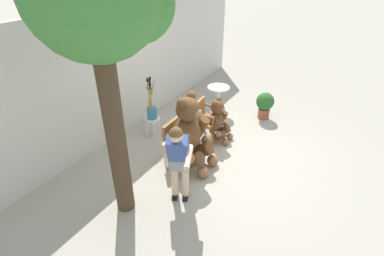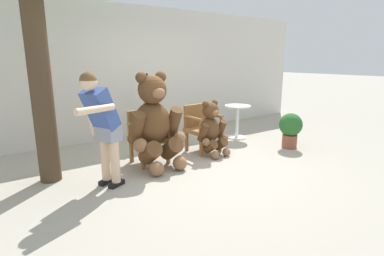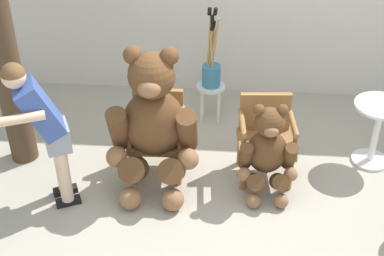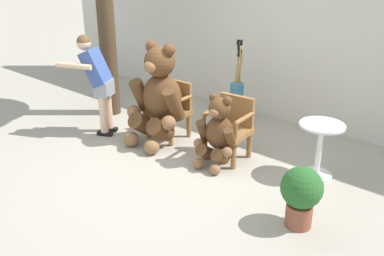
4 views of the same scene
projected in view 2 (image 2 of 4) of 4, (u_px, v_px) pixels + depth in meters
ground_plane at (195, 164)px, 4.91m from camera, size 60.00×60.00×0.00m
back_wall at (131, 73)px, 6.51m from camera, size 10.00×0.16×2.80m
wooden_chair_left at (147, 135)px, 4.95m from camera, size 0.57×0.54×0.86m
wooden_chair_right at (201, 126)px, 5.57m from camera, size 0.60×0.56×0.86m
teddy_bear_large at (155, 121)px, 4.68m from camera, size 0.90×0.85×1.50m
teddy_bear_small at (211, 128)px, 5.33m from camera, size 0.59×0.57×0.98m
person_visitor at (102, 121)px, 3.83m from camera, size 0.68×0.68×1.54m
white_stool at (147, 126)px, 6.07m from camera, size 0.34×0.34×0.46m
brush_bucket at (147, 111)px, 6.01m from camera, size 0.22×0.22×0.96m
round_side_table at (237, 118)px, 6.45m from camera, size 0.56×0.56×0.72m
potted_plant at (290, 128)px, 5.74m from camera, size 0.44×0.44×0.68m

